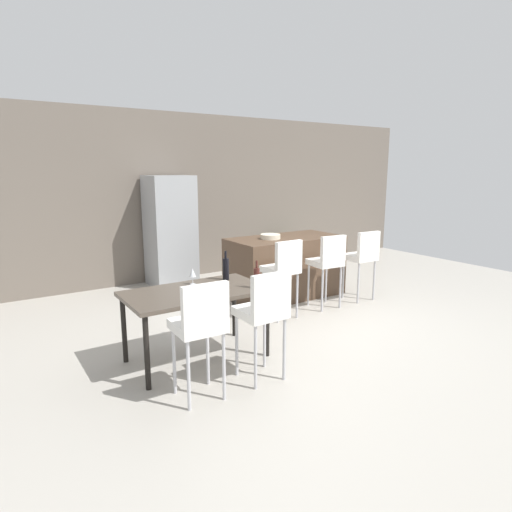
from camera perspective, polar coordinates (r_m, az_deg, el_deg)
The scene contains 15 objects.
ground_plane at distance 5.68m, azimuth 7.45°, elevation -8.59°, with size 10.00×10.00×0.00m, color #ADA89E.
back_wall at distance 8.01m, azimuth -7.30°, elevation 7.87°, with size 10.00×0.12×2.90m, color #665B51.
kitchen_island at distance 6.65m, azimuth 3.89°, elevation -1.43°, with size 1.75×0.87×0.92m, color #4C3828.
bar_chair_left at distance 5.57m, azimuth 3.65°, elevation -1.42°, with size 0.41×0.41×1.05m.
bar_chair_middle at distance 6.06m, azimuth 9.52°, elevation -0.51°, with size 0.43×0.43×1.05m.
bar_chair_right at distance 6.55m, azimuth 13.99°, elevation 0.19°, with size 0.41×0.41×1.05m.
dining_table at distance 4.40m, azimuth -7.99°, elevation -5.39°, with size 1.41×0.80×0.74m.
dining_chair_near at distance 3.61m, azimuth -7.38°, elevation -8.71°, with size 0.41×0.41×1.05m.
dining_chair_far at distance 3.92m, azimuth 1.10°, elevation -7.00°, with size 0.40×0.40×1.05m.
wine_bottle_corner at distance 4.39m, azimuth 0.08°, elevation -2.88°, with size 0.06×0.06×0.29m.
wine_bottle_near at distance 4.73m, azimuth -4.05°, elevation -1.67°, with size 0.07×0.07×0.32m.
wine_glass_left at distance 4.58m, azimuth -8.42°, elevation -2.24°, with size 0.07×0.07×0.17m.
refrigerator at distance 7.34m, azimuth -11.31°, elevation 3.25°, with size 0.72×0.68×1.84m, color #939699.
fruit_bowl at distance 6.39m, azimuth 1.92°, elevation 2.60°, with size 0.30×0.30×0.07m, color beige.
potted_plant at distance 8.64m, azimuth 4.16°, elevation 0.93°, with size 0.42×0.42×0.62m.
Camera 1 is at (-3.52, -4.02, 1.94)m, focal length 30.13 mm.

